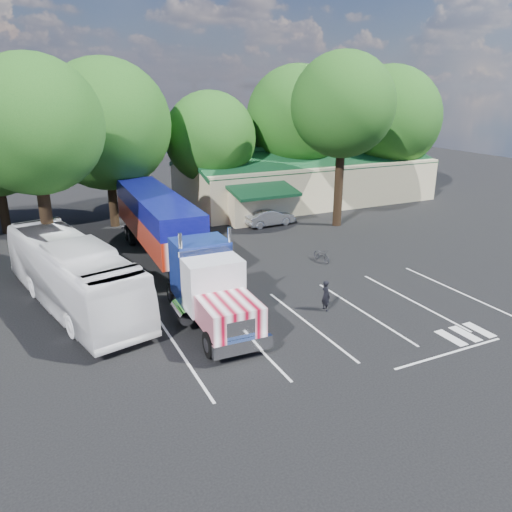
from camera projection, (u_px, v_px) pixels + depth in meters
name	position (u px, v px, depth m)	size (l,w,h in m)	color
ground	(255.00, 282.00, 29.12)	(120.00, 120.00, 0.00)	black
event_hall	(303.00, 179.00, 49.23)	(24.20, 14.12, 5.55)	#C4BD92
tree_row_c	(106.00, 125.00, 38.31)	(10.00, 10.00, 13.05)	black
tree_row_d	(210.00, 138.00, 43.57)	(8.00, 8.00, 10.60)	black
tree_row_e	(297.00, 117.00, 47.19)	(9.60, 9.60, 12.90)	black
tree_row_f	(389.00, 118.00, 50.36)	(10.40, 10.40, 13.00)	black
tree_near_left	(34.00, 126.00, 27.10)	(7.60, 7.60, 12.65)	black
tree_near_right	(343.00, 105.00, 38.03)	(8.00, 8.00, 13.50)	black
semi_truck	(168.00, 231.00, 30.04)	(3.60, 21.61, 4.51)	black
woman	(326.00, 295.00, 25.27)	(0.59, 0.39, 1.61)	black
bicycle	(322.00, 255.00, 32.47)	(0.57, 1.64, 0.86)	black
tour_bus	(73.00, 274.00, 25.42)	(3.02, 12.91, 3.60)	white
silver_sedan	(269.00, 217.00, 40.76)	(1.46, 4.20, 1.38)	#A2A5A9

